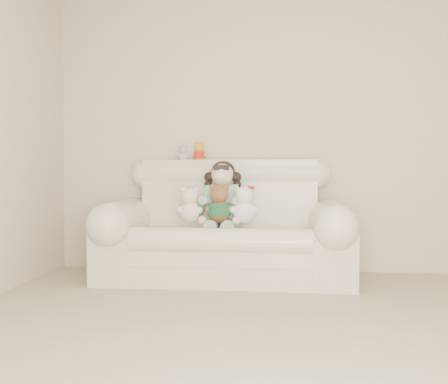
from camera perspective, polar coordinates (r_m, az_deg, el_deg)
floor at (r=2.66m, az=9.36°, el=-17.92°), size 5.00×5.00×0.00m
wall_back at (r=5.01m, az=7.90°, el=6.51°), size 4.50×0.00×4.50m
sofa at (r=4.53m, az=0.14°, el=-2.93°), size 2.10×0.95×1.03m
seated_child at (r=4.60m, az=-0.16°, el=-0.28°), size 0.40×0.48×0.60m
brown_teddy at (r=4.41m, az=-0.52°, el=-0.84°), size 0.29×0.26×0.37m
white_cat at (r=4.38m, az=2.17°, el=-0.92°), size 0.25×0.20×0.36m
cream_teddy at (r=4.44m, az=-3.65°, el=-1.01°), size 0.26×0.23×0.34m
yellow_mini_bear at (r=4.94m, az=-2.61°, el=4.48°), size 0.16×0.13×0.22m
grey_mini_plush at (r=4.97m, az=-4.33°, el=4.27°), size 0.12×0.10×0.18m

